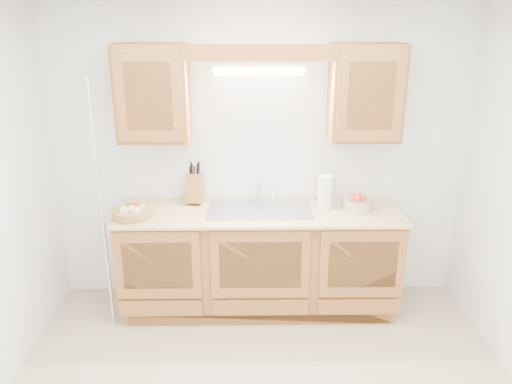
{
  "coord_description": "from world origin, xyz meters",
  "views": [
    {
      "loc": [
        -0.08,
        -2.59,
        2.38
      ],
      "look_at": [
        -0.03,
        0.85,
        1.18
      ],
      "focal_mm": 35.0,
      "sensor_mm": 36.0,
      "label": 1
    }
  ],
  "objects_px": {
    "apple_bowl": "(357,202)",
    "knife_block": "(195,188)",
    "fruit_basket": "(132,211)",
    "paper_towel": "(325,192)"
  },
  "relations": [
    {
      "from": "apple_bowl",
      "to": "knife_block",
      "type": "bearing_deg",
      "value": 172.39
    },
    {
      "from": "fruit_basket",
      "to": "apple_bowl",
      "type": "bearing_deg",
      "value": 4.46
    },
    {
      "from": "paper_towel",
      "to": "apple_bowl",
      "type": "height_order",
      "value": "paper_towel"
    },
    {
      "from": "fruit_basket",
      "to": "knife_block",
      "type": "height_order",
      "value": "knife_block"
    },
    {
      "from": "fruit_basket",
      "to": "apple_bowl",
      "type": "relative_size",
      "value": 1.22
    },
    {
      "from": "fruit_basket",
      "to": "knife_block",
      "type": "distance_m",
      "value": 0.57
    },
    {
      "from": "fruit_basket",
      "to": "apple_bowl",
      "type": "xyz_separation_m",
      "value": [
        1.8,
        0.14,
        0.01
      ]
    },
    {
      "from": "knife_block",
      "to": "paper_towel",
      "type": "xyz_separation_m",
      "value": [
        1.08,
        -0.11,
        0.0
      ]
    },
    {
      "from": "knife_block",
      "to": "paper_towel",
      "type": "height_order",
      "value": "knife_block"
    },
    {
      "from": "fruit_basket",
      "to": "paper_towel",
      "type": "distance_m",
      "value": 1.56
    }
  ]
}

